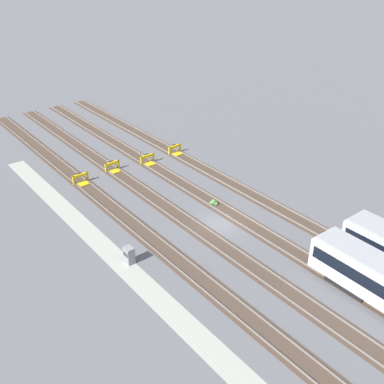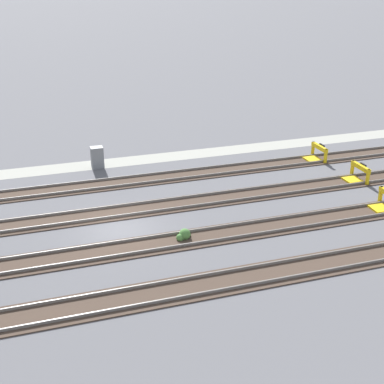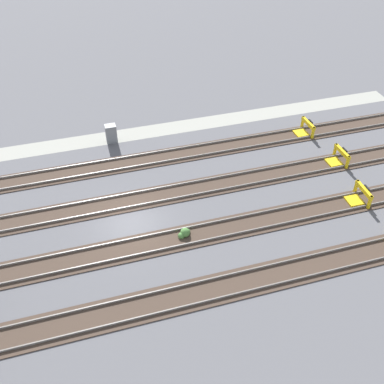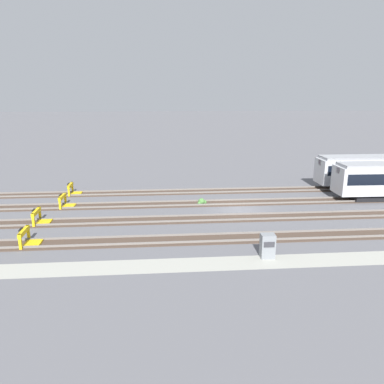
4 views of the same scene
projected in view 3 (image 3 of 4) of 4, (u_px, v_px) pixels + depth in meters
name	position (u px, v px, depth m)	size (l,w,h in m)	color
ground_plane	(131.00, 224.00, 30.43)	(400.00, 400.00, 0.00)	#5B5B60
service_walkway	(108.00, 138.00, 38.41)	(54.00, 2.00, 0.01)	#9E9E93
rail_track_nearest	(115.00, 165.00, 35.39)	(90.00, 2.23, 0.21)	#47382D
rail_track_near_inner	(125.00, 202.00, 32.06)	(90.00, 2.24, 0.21)	#47382D
rail_track_middle	(137.00, 247.00, 28.73)	(90.00, 2.24, 0.21)	#47382D
rail_track_far_inner	(153.00, 304.00, 25.40)	(90.00, 2.23, 0.21)	#47382D
bumper_stop_nearest_track	(305.00, 129.00, 38.59)	(1.36, 2.01, 1.22)	gold
bumper_stop_near_inner_track	(338.00, 157.00, 35.38)	(1.36, 2.00, 1.22)	gold
bumper_stop_middle_track	(359.00, 196.00, 31.86)	(1.36, 2.01, 1.22)	gold
electrical_cabinet	(111.00, 134.00, 37.47)	(0.90, 0.73, 1.60)	gray
weed_clump	(185.00, 233.00, 29.41)	(0.92, 0.70, 0.64)	#4C7F3D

